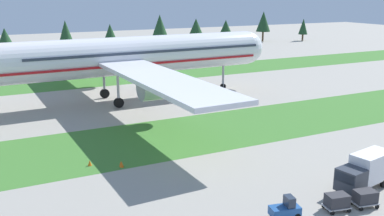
% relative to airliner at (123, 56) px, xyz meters
% --- Properties ---
extents(grass_strip_near, '(320.00, 16.20, 0.01)m').
position_rel_airliner_xyz_m(grass_strip_near, '(2.16, -22.16, -8.17)').
color(grass_strip_near, '#3D752D').
rests_on(grass_strip_near, ground).
extents(grass_strip_far, '(320.00, 16.20, 0.01)m').
position_rel_airliner_xyz_m(grass_strip_far, '(2.16, 22.25, -8.17)').
color(grass_strip_far, '#3D752D').
rests_on(grass_strip_far, ground).
extents(airliner, '(59.28, 73.02, 22.78)m').
position_rel_airliner_xyz_m(airliner, '(0.00, 0.00, 0.00)').
color(airliner, silver).
rests_on(airliner, ground).
extents(baggage_tug, '(2.80, 1.78, 1.97)m').
position_rel_airliner_xyz_m(baggage_tug, '(-0.71, -46.84, -7.35)').
color(baggage_tug, '#1E4C8E').
rests_on(baggage_tug, ground).
extents(cargo_dolly_lead, '(2.45, 1.90, 1.55)m').
position_rel_airliner_xyz_m(cargo_dolly_lead, '(4.22, -47.82, -7.25)').
color(cargo_dolly_lead, '#A3A3A8').
rests_on(cargo_dolly_lead, ground).
extents(cargo_dolly_second, '(2.45, 1.90, 1.55)m').
position_rel_airliner_xyz_m(cargo_dolly_second, '(7.06, -48.39, -7.25)').
color(cargo_dolly_second, '#A3A3A8').
rests_on(cargo_dolly_second, ground).
extents(catering_truck, '(7.25, 3.51, 3.58)m').
position_rel_airliner_xyz_m(catering_truck, '(10.02, -45.63, -6.22)').
color(catering_truck, '#2D333D').
rests_on(catering_truck, ground).
extents(taxiway_marker_0, '(0.44, 0.44, 0.63)m').
position_rel_airliner_xyz_m(taxiway_marker_0, '(-9.90, -29.24, -7.86)').
color(taxiway_marker_0, orange).
rests_on(taxiway_marker_0, ground).
extents(taxiway_marker_1, '(0.44, 0.44, 0.65)m').
position_rel_airliner_xyz_m(taxiway_marker_1, '(-13.01, -27.51, -7.84)').
color(taxiway_marker_1, orange).
rests_on(taxiway_marker_1, ground).
extents(taxiway_marker_2, '(0.44, 0.44, 0.63)m').
position_rel_airliner_xyz_m(taxiway_marker_2, '(-9.92, -29.56, -7.85)').
color(taxiway_marker_2, orange).
rests_on(taxiway_marker_2, ground).
extents(distant_tree_line, '(193.92, 11.85, 12.25)m').
position_rel_airliner_xyz_m(distant_tree_line, '(-3.70, 69.04, -1.31)').
color(distant_tree_line, '#4C3823').
rests_on(distant_tree_line, ground).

